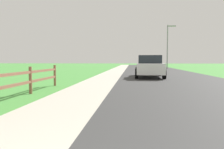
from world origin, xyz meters
The scene contains 6 objects.
ground_plane centered at (0.00, 25.00, 0.00)m, with size 120.00×120.00×0.00m, color #468D3C.
road_asphalt centered at (3.50, 27.00, 0.00)m, with size 7.00×66.00×0.01m, color #343434.
curb_concrete centered at (-3.00, 27.00, 0.00)m, with size 6.00×66.00×0.01m, color #B6B0A0.
grass_verge centered at (-4.50, 27.00, 0.01)m, with size 5.00×66.00×0.00m, color #468D3C.
parked_suv_white centered at (2.09, 16.23, 0.77)m, with size 2.09×4.93×1.56m.
street_lamp centered at (5.70, 31.32, 3.57)m, with size 1.17×0.20×5.95m.
Camera 1 is at (0.86, -0.36, 1.21)m, focal length 36.75 mm.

